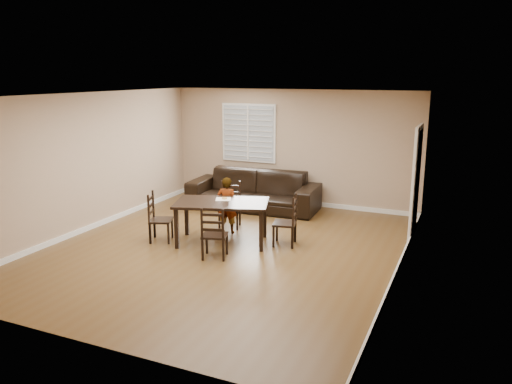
% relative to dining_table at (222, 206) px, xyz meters
% --- Properties ---
extents(ground, '(7.00, 7.00, 0.00)m').
position_rel_dining_table_xyz_m(ground, '(0.19, -0.28, -0.69)').
color(ground, brown).
rests_on(ground, ground).
extents(room, '(6.04, 7.04, 2.72)m').
position_rel_dining_table_xyz_m(room, '(0.23, -0.10, 1.11)').
color(room, tan).
rests_on(room, ground).
extents(dining_table, '(1.88, 1.41, 0.78)m').
position_rel_dining_table_xyz_m(dining_table, '(0.00, 0.00, 0.00)').
color(dining_table, black).
rests_on(dining_table, ground).
extents(chair_near, '(0.51, 0.49, 0.93)m').
position_rel_dining_table_xyz_m(chair_near, '(-0.32, 1.00, -0.27)').
color(chair_near, black).
rests_on(chair_near, ground).
extents(chair_far, '(0.50, 0.48, 0.91)m').
position_rel_dining_table_xyz_m(chair_far, '(0.27, -0.83, -0.28)').
color(chair_far, black).
rests_on(chair_far, ground).
extents(chair_left, '(0.52, 0.53, 0.93)m').
position_rel_dining_table_xyz_m(chair_left, '(-1.19, -0.40, -0.27)').
color(chair_left, black).
rests_on(chair_left, ground).
extents(chair_right, '(0.47, 0.49, 0.94)m').
position_rel_dining_table_xyz_m(chair_right, '(1.20, 0.38, -0.27)').
color(chair_right, black).
rests_on(chair_right, ground).
extents(child, '(0.45, 0.34, 1.11)m').
position_rel_dining_table_xyz_m(child, '(-0.19, 0.57, -0.14)').
color(child, gray).
rests_on(child, ground).
extents(napkin, '(0.36, 0.36, 0.00)m').
position_rel_dining_table_xyz_m(napkin, '(-0.06, 0.18, 0.09)').
color(napkin, '#EFE6CE').
rests_on(napkin, dining_table).
extents(donut, '(0.10, 0.10, 0.04)m').
position_rel_dining_table_xyz_m(donut, '(-0.04, 0.18, 0.11)').
color(donut, '#B98742').
rests_on(donut, napkin).
extents(sofa, '(3.03, 1.32, 0.87)m').
position_rel_dining_table_xyz_m(sofa, '(-0.45, 2.42, -0.26)').
color(sofa, black).
rests_on(sofa, ground).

